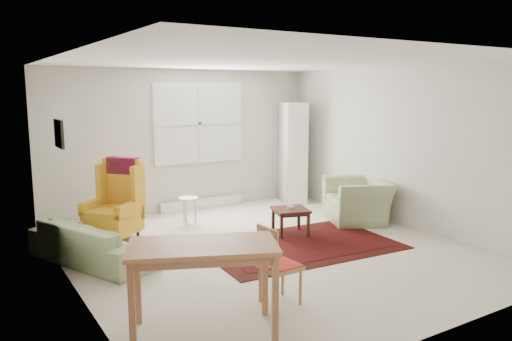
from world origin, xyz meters
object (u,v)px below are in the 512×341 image
armchair (358,196)px  desk (204,289)px  wingback_chair (112,200)px  desk_chair (280,264)px  coffee_table (290,221)px  sofa (94,234)px  stool (189,210)px  cabinet (293,152)px

armchair → desk: bearing=-37.1°
wingback_chair → desk_chair: 3.19m
wingback_chair → desk: wingback_chair is taller
coffee_table → desk: bearing=-139.4°
sofa → coffee_table: (2.80, -0.31, -0.16)m
stool → sofa: bearing=-148.4°
sofa → wingback_chair: bearing=-53.1°
stool → desk_chair: bearing=-98.3°
sofa → stool: bearing=-81.8°
coffee_table → desk_chair: bearing=-128.0°
sofa → armchair: size_ratio=1.67×
wingback_chair → stool: (1.29, 0.24, -0.37)m
sofa → stool: size_ratio=4.14×
desk → armchair: bearing=29.2°
desk → desk_chair: size_ratio=1.58×
sofa → coffee_table: 2.82m
coffee_table → desk: 3.21m
cabinet → desk_chair: bearing=-108.1°
sofa → armchair: bearing=-116.7°
wingback_chair → cabinet: size_ratio=0.61×
stool → desk: size_ratio=0.33×
stool → desk_chair: 3.37m
sofa → desk_chair: bearing=-173.5°
wingback_chair → desk: (-0.12, -3.24, -0.18)m
wingback_chair → coffee_table: wingback_chair is taller
wingback_chair → desk_chair: size_ratio=1.43×
coffee_table → sofa: bearing=173.7°
stool → cabinet: size_ratio=0.23×
armchair → wingback_chair: bearing=-82.7°
wingback_chair → coffee_table: (2.31, -1.16, -0.38)m
coffee_table → wingback_chair: bearing=153.5°
desk → stool: bearing=67.9°
sofa → wingback_chair: 1.00m
coffee_table → stool: bearing=126.2°
desk_chair → wingback_chair: bearing=11.5°
wingback_chair → stool: wingback_chair is taller
sofa → stool: (1.77, 1.09, -0.14)m
sofa → desk_chair: 2.58m
cabinet → stool: bearing=-149.1°
armchair → cabinet: cabinet is taller
armchair → coffee_table: size_ratio=2.16×
cabinet → desk: cabinet is taller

